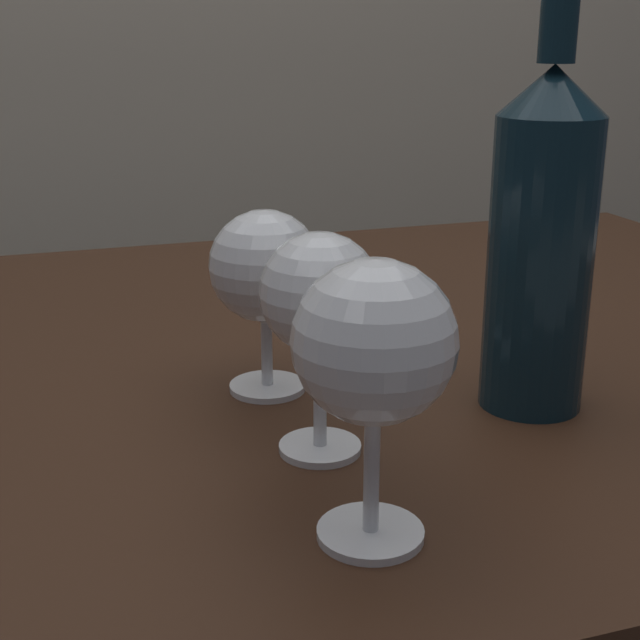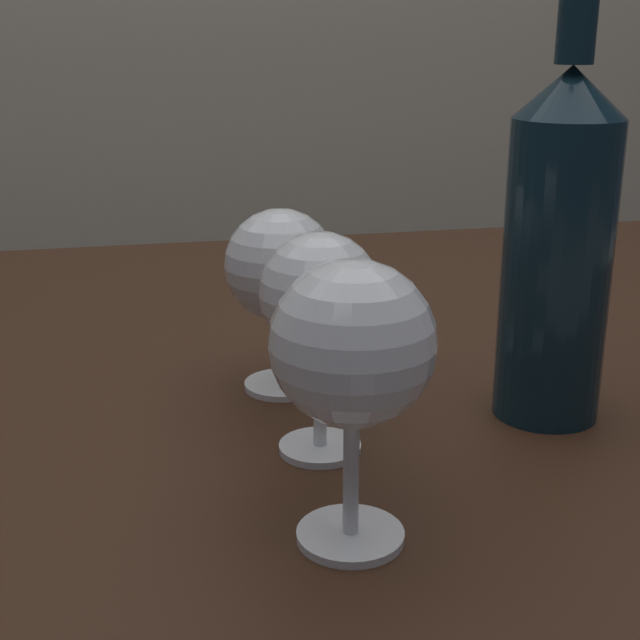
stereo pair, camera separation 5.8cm
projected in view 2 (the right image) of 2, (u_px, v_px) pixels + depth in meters
The scene contains 5 objects.
dining_table at pixel (323, 435), 0.84m from camera, with size 1.27×0.87×0.72m.
wine_glass_port at pixel (353, 351), 0.47m from camera, with size 0.09×0.09×0.16m.
wine_glass_rose at pixel (320, 297), 0.57m from camera, with size 0.08×0.08×0.15m.
wine_glass_pinot at pixel (280, 269), 0.68m from camera, with size 0.09×0.09×0.15m.
wine_bottle at pixel (558, 241), 0.63m from camera, with size 0.08×0.08×0.33m.
Camera 2 is at (-0.16, -0.74, 1.00)m, focal length 49.88 mm.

